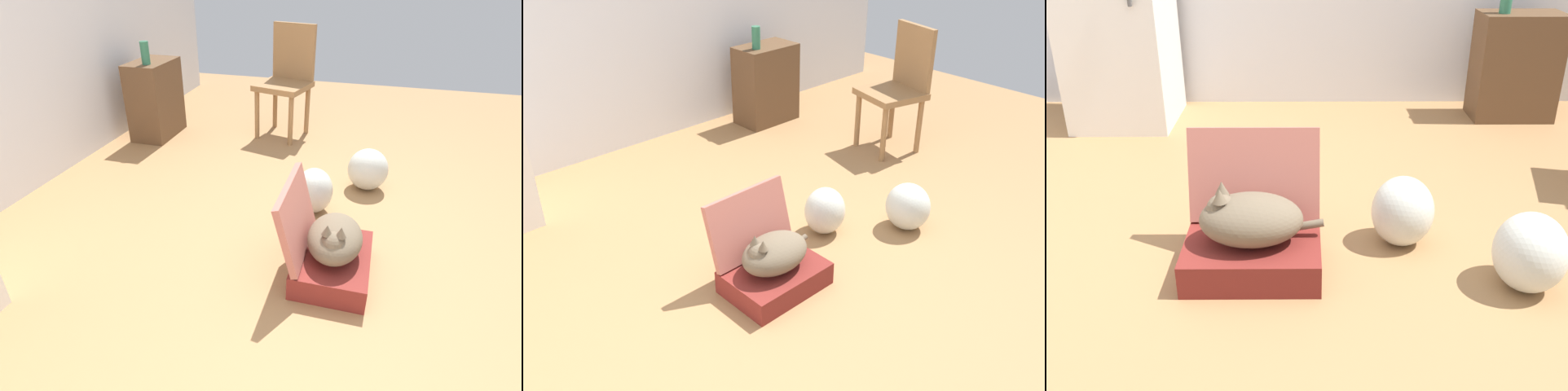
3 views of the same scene
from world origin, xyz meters
TOP-DOWN VIEW (x-y plane):
  - ground_plane at (0.00, 0.00)m, footprint 7.68×7.68m
  - suitcase_base at (-0.20, -0.02)m, footprint 0.53×0.38m
  - suitcase_lid at (-0.20, 0.18)m, footprint 0.53×0.14m
  - cat at (-0.21, -0.02)m, footprint 0.48×0.28m
  - plastic_bag_white at (0.41, 0.19)m, footprint 0.26×0.25m
  - plastic_bag_clear at (0.84, -0.14)m, footprint 0.27×0.29m
  - side_table at (1.40, 1.85)m, footprint 0.53×0.32m
  - vase_tall at (1.27, 1.82)m, footprint 0.07×0.07m
  - chair at (1.78, 0.69)m, footprint 0.53×0.53m

SIDE VIEW (x-z plane):
  - ground_plane at x=0.00m, z-range 0.00..0.00m
  - suitcase_base at x=-0.20m, z-range 0.00..0.13m
  - plastic_bag_clear at x=0.84m, z-range 0.00..0.31m
  - plastic_bag_white at x=0.41m, z-range 0.00..0.31m
  - cat at x=-0.21m, z-range 0.12..0.36m
  - suitcase_lid at x=-0.20m, z-range 0.13..0.51m
  - side_table at x=1.40m, z-range 0.00..0.69m
  - chair at x=1.78m, z-range 0.04..1.03m
  - vase_tall at x=1.27m, z-range 0.69..0.88m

